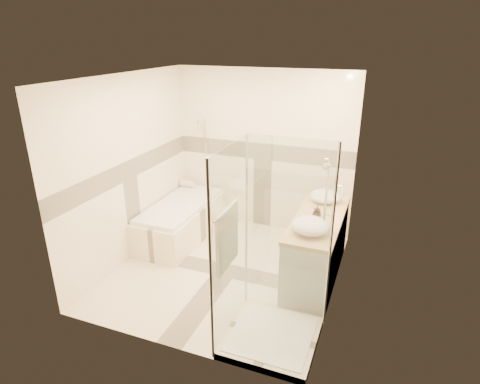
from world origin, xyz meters
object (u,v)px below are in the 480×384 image
(bathtub, at_px, (181,218))
(amenity_bottle_b, at_px, (317,213))
(shower_enclosure, at_px, (264,293))
(vanity, at_px, (317,247))
(amenity_bottle_a, at_px, (317,212))
(vessel_sink_near, at_px, (325,196))
(vessel_sink_far, at_px, (310,226))

(bathtub, xyz_separation_m, amenity_bottle_b, (2.13, -0.41, 0.61))
(shower_enclosure, xyz_separation_m, amenity_bottle_b, (0.27, 1.21, 0.42))
(vanity, height_order, amenity_bottle_a, amenity_bottle_a)
(vessel_sink_near, bearing_deg, amenity_bottle_b, -90.00)
(vanity, relative_size, vessel_sink_near, 4.03)
(vessel_sink_near, height_order, amenity_bottle_a, amenity_bottle_a)
(vessel_sink_far, bearing_deg, amenity_bottle_a, 90.00)
(amenity_bottle_a, bearing_deg, vessel_sink_near, 90.00)
(bathtub, distance_m, vessel_sink_near, 2.22)
(amenity_bottle_a, distance_m, amenity_bottle_b, 0.02)
(bathtub, xyz_separation_m, vessel_sink_far, (2.13, -0.81, 0.63))
(shower_enclosure, xyz_separation_m, vessel_sink_far, (0.27, 0.81, 0.43))
(bathtub, bearing_deg, vanity, -9.25)
(shower_enclosure, distance_m, vessel_sink_far, 0.96)
(amenity_bottle_a, bearing_deg, shower_enclosure, -102.68)
(bathtub, relative_size, vanity, 1.05)
(vanity, distance_m, amenity_bottle_b, 0.50)
(vessel_sink_far, relative_size, amenity_bottle_b, 3.09)
(vessel_sink_far, height_order, amenity_bottle_a, vessel_sink_far)
(vanity, bearing_deg, shower_enclosure, -102.97)
(vessel_sink_near, xyz_separation_m, amenity_bottle_b, (0.00, -0.57, -0.01))
(shower_enclosure, distance_m, amenity_bottle_b, 1.31)
(bathtub, bearing_deg, amenity_bottle_b, -10.93)
(bathtub, distance_m, amenity_bottle_a, 2.26)
(vessel_sink_near, height_order, amenity_bottle_b, vessel_sink_near)
(vessel_sink_near, xyz_separation_m, amenity_bottle_a, (0.00, -0.56, 0.01))
(bathtub, relative_size, shower_enclosure, 0.83)
(bathtub, bearing_deg, amenity_bottle_a, -10.85)
(shower_enclosure, distance_m, amenity_bottle_a, 1.31)
(vessel_sink_far, relative_size, amenity_bottle_a, 2.52)
(bathtub, height_order, vanity, vanity)
(amenity_bottle_a, bearing_deg, vessel_sink_far, -90.00)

